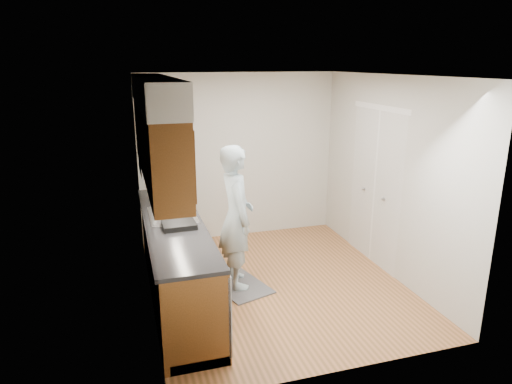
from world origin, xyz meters
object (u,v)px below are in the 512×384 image
Objects in this scene: person at (236,208)px; dish_rack at (179,225)px; soap_bottle_a at (168,191)px; soda_can at (181,198)px; soap_bottle_b at (173,191)px; soap_bottle_c at (164,194)px.

person is 0.78m from dish_rack.
soda_can is (0.13, -0.16, -0.05)m from soap_bottle_a.
soap_bottle_b is at bearing 39.85° from person.
person reaches higher than soap_bottle_b.
dish_rack is (-0.14, -0.86, -0.04)m from soda_can.
soap_bottle_c is 1.04m from dish_rack.
soap_bottle_a is 0.11m from soap_bottle_b.
soap_bottle_b reaches higher than soap_bottle_c.
soap_bottle_b is at bearing 105.90° from soda_can.
soap_bottle_a is 0.06m from soap_bottle_c.
person is 15.04× the size of soda_can.
soap_bottle_b is (0.06, 0.08, -0.02)m from soap_bottle_a.
dish_rack is (0.05, -1.04, -0.06)m from soap_bottle_c.
person is at bearing -43.11° from soda_can.
person is at bearing -50.59° from soap_bottle_b.
person reaches higher than dish_rack.
dish_rack is at bearing -93.43° from soap_bottle_b.
person reaches higher than soda_can.
soap_bottle_c is (-0.76, 0.71, 0.04)m from person.
person reaches higher than soap_bottle_c.
soap_bottle_b is 0.26m from soda_can.
person is 0.79m from soda_can.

